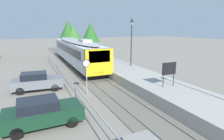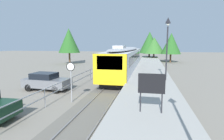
{
  "view_description": "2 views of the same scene",
  "coord_description": "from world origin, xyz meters",
  "views": [
    {
      "loc": [
        -6.01,
        -0.52,
        5.14
      ],
      "look_at": [
        0.4,
        14.09,
        1.6
      ],
      "focal_mm": 30.29,
      "sensor_mm": 36.0,
      "label": 1
    },
    {
      "loc": [
        3.13,
        2.12,
        3.99
      ],
      "look_at": [
        0.0,
        17.09,
        1.8
      ],
      "focal_mm": 28.65,
      "sensor_mm": 36.0,
      "label": 2
    }
  ],
  "objects": [
    {
      "name": "station_platform",
      "position": [
        3.25,
        22.0,
        0.45
      ],
      "size": [
        3.9,
        60.0,
        0.9
      ],
      "primitive_type": "cube",
      "color": "#A8A59E",
      "rests_on": "ground"
    },
    {
      "name": "carpark_fence",
      "position": [
        -3.3,
        12.0,
        0.91
      ],
      "size": [
        0.06,
        36.06,
        1.25
      ],
      "color": "#9EA0A5",
      "rests_on": "ground"
    },
    {
      "name": "track_rails",
      "position": [
        0.0,
        22.0,
        0.03
      ],
      "size": [
        3.2,
        60.0,
        0.14
      ],
      "color": "#6B665B",
      "rests_on": "ground"
    },
    {
      "name": "commuter_train",
      "position": [
        0.0,
        25.83,
        2.15
      ],
      "size": [
        2.82,
        19.73,
        3.74
      ],
      "color": "silver",
      "rests_on": "track_rails"
    },
    {
      "name": "platform_notice_board",
      "position": [
        3.26,
        10.18,
        2.19
      ],
      "size": [
        1.2,
        0.08,
        1.8
      ],
      "color": "#232328",
      "rests_on": "station_platform"
    },
    {
      "name": "platform_lamp_mid_platform",
      "position": [
        4.59,
        18.22,
        4.62
      ],
      "size": [
        0.34,
        0.34,
        5.35
      ],
      "color": "#232328",
      "rests_on": "station_platform"
    },
    {
      "name": "tree_distant_centre",
      "position": [
        -12.86,
        36.09,
        4.75
      ],
      "size": [
        4.29,
        4.29,
        7.19
      ],
      "color": "brown",
      "rests_on": "ground"
    },
    {
      "name": "tree_distant_left",
      "position": [
        4.17,
        46.25,
        3.75
      ],
      "size": [
        5.13,
        5.13,
        5.68
      ],
      "color": "brown",
      "rests_on": "ground"
    },
    {
      "name": "tree_behind_carpark",
      "position": [
        7.77,
        43.74,
        4.19
      ],
      "size": [
        4.32,
        4.32,
        6.49
      ],
      "color": "brown",
      "rests_on": "ground"
    },
    {
      "name": "ground_plane",
      "position": [
        -3.0,
        22.0,
        0.0
      ],
      "size": [
        160.0,
        160.0,
        0.0
      ],
      "primitive_type": "plane",
      "color": "gray"
    },
    {
      "name": "parked_hatchback_grey",
      "position": [
        -5.66,
        15.98,
        0.79
      ],
      "size": [
        4.09,
        1.99,
        1.53
      ],
      "color": "slate",
      "rests_on": "ground"
    },
    {
      "name": "tree_behind_station_far",
      "position": [
        3.09,
        47.0,
        4.48
      ],
      "size": [
        4.96,
        4.96,
        7.06
      ],
      "color": "brown",
      "rests_on": "ground"
    },
    {
      "name": "speed_limit_sign",
      "position": [
        -2.09,
        13.32,
        2.12
      ],
      "size": [
        0.61,
        0.1,
        2.81
      ],
      "color": "#9EA0A5",
      "rests_on": "ground"
    }
  ]
}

